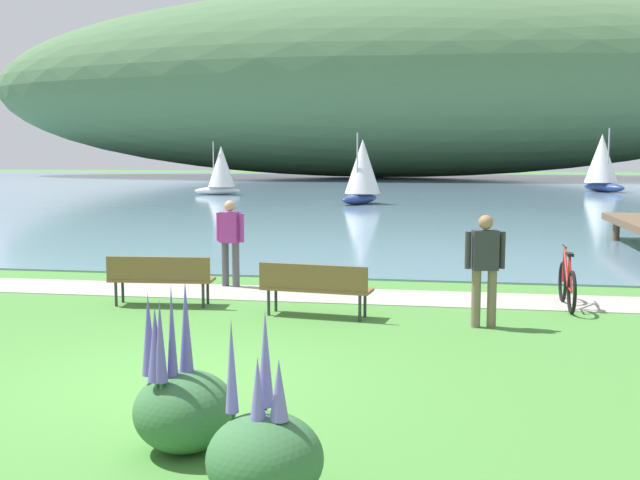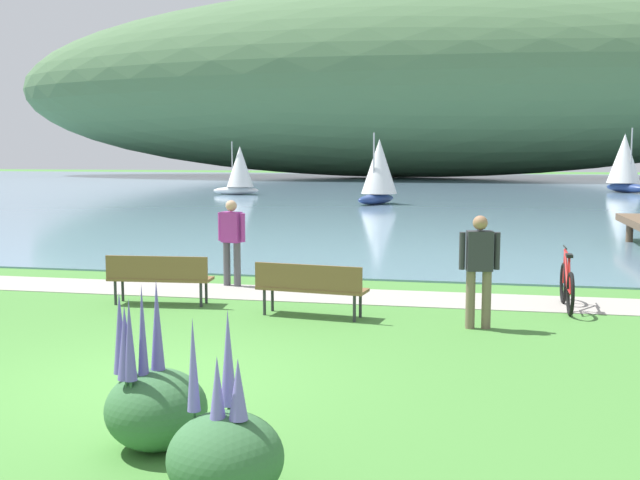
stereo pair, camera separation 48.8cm
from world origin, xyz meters
name	(u,v)px [view 1 (the left image)]	position (x,y,z in m)	size (l,w,h in m)	color
ground_plane	(170,383)	(0.00, 0.00, 0.00)	(200.00, 200.00, 0.00)	#478438
bay_water	(405,189)	(0.00, 47.40, 0.02)	(180.00, 80.00, 0.04)	#6B8EA8
distant_hillside	(382,85)	(-4.03, 72.60, 9.72)	(86.57, 28.00, 19.35)	#4C7047
shoreline_path	(278,294)	(0.00, 5.61, 0.01)	(60.00, 1.50, 0.01)	#A39E93
park_bench_near_camera	(160,276)	(-1.74, 4.17, 0.52)	(1.83, 0.62, 0.88)	brown
park_bench_further_along	(315,285)	(1.05, 3.72, 0.52)	(1.85, 0.71, 0.88)	brown
bicycle_beside_path	(567,284)	(5.16, 5.22, 0.40)	(0.10, 1.77, 1.01)	black
person_at_shoreline	(230,238)	(-1.08, 6.20, 0.98)	(0.59, 0.30, 1.71)	#4C4C51
person_on_the_grass	(485,263)	(3.69, 3.47, 0.98)	(0.60, 0.29, 1.71)	#72604C
echium_bush_closest_to_camera	(183,404)	(0.85, -1.88, 0.42)	(0.91, 0.91, 1.53)	#386B3D
echium_bush_beside_closest	(265,453)	(1.80, -2.75, 0.39)	(0.89, 0.89, 1.44)	#386B3D
sailboat_mid_bay	(362,171)	(-1.22, 30.23, 1.73)	(2.40, 3.13, 3.58)	navy
sailboat_toward_hillside	(221,170)	(-10.76, 37.12, 1.58)	(2.90, 1.99, 3.28)	white
sailboat_far_off	(602,162)	(13.08, 44.75, 2.01)	(2.98, 3.56, 4.18)	navy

